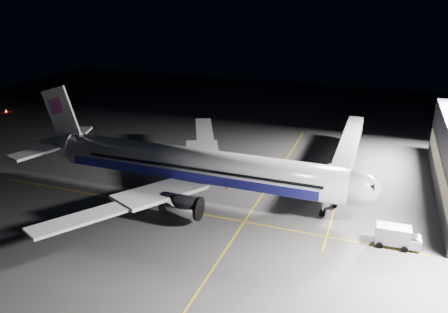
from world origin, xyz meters
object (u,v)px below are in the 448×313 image
baggage_tug (195,160)px  safety_cone_a (228,187)px  safety_cone_b (247,181)px  service_truck (397,236)px  airliner (192,165)px  safety_cone_c (199,166)px  jet_bridge (347,150)px

baggage_tug → safety_cone_a: size_ratio=4.79×
safety_cone_b → service_truck: bearing=-27.4°
airliner → safety_cone_c: bearing=108.1°
airliner → baggage_tug: size_ratio=21.57×
safety_cone_b → airliner: bearing=-132.5°
service_truck → safety_cone_a: 28.74m
safety_cone_a → safety_cone_b: bearing=59.3°
service_truck → safety_cone_b: size_ratio=10.03×
jet_bridge → service_truck: size_ratio=5.95×
safety_cone_c → safety_cone_a: bearing=-39.4°
jet_bridge → baggage_tug: bearing=-168.8°
airliner → safety_cone_b: 11.55m
baggage_tug → safety_cone_a: (9.85, -8.50, -0.54)m
jet_bridge → safety_cone_c: (-26.65, -7.13, -4.28)m
safety_cone_a → safety_cone_c: 10.91m
safety_cone_b → safety_cone_c: 11.12m
service_truck → safety_cone_b: 28.17m
safety_cone_a → safety_cone_c: safety_cone_c is taller
airliner → safety_cone_c: size_ratio=101.03×
airliner → baggage_tug: airliner is taller
airliner → jet_bridge: (23.08, 18.06, -0.58)m
safety_cone_b → baggage_tug: bearing=158.4°
service_truck → baggage_tug: 41.07m
service_truck → safety_cone_a: (-27.20, 9.22, -1.26)m
airliner → baggage_tug: bearing=111.7°
airliner → safety_cone_b: bearing=47.5°
airliner → safety_cone_a: (4.86, 4.00, -4.87)m
airliner → service_truck: bearing=-9.3°
safety_cone_a → safety_cone_b: (2.21, 3.72, -0.01)m
airliner → baggage_tug: (-4.98, 12.50, -4.32)m
safety_cone_c → airliner: bearing=-71.9°
jet_bridge → airliner: bearing=-142.0°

